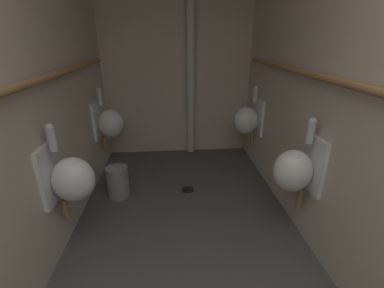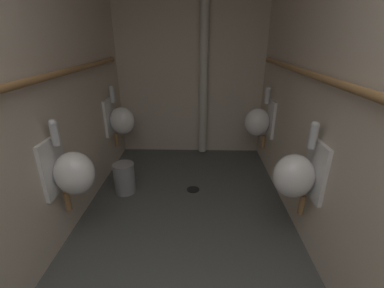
{
  "view_description": "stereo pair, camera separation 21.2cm",
  "coord_description": "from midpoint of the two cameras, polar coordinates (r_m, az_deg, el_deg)",
  "views": [
    {
      "loc": [
        -0.1,
        0.12,
        1.58
      ],
      "look_at": [
        0.06,
        2.08,
        0.77
      ],
      "focal_mm": 24.51,
      "sensor_mm": 36.0,
      "label": 1
    },
    {
      "loc": [
        0.11,
        0.12,
        1.58
      ],
      "look_at": [
        0.06,
        2.08,
        0.77
      ],
      "focal_mm": 24.51,
      "sensor_mm": 36.0,
      "label": 2
    }
  ],
  "objects": [
    {
      "name": "floor_drain",
      "position": [
        2.95,
        -2.98,
        -9.93
      ],
      "size": [
        0.14,
        0.14,
        0.01
      ],
      "primitive_type": "cylinder",
      "color": "black",
      "rests_on": "ground"
    },
    {
      "name": "urinal_left_far",
      "position": [
        3.29,
        -19.44,
        4.37
      ],
      "size": [
        0.32,
        0.3,
        0.76
      ],
      "color": "white"
    },
    {
      "name": "urinal_left_mid",
      "position": [
        2.13,
        -27.66,
        -6.72
      ],
      "size": [
        0.32,
        0.3,
        0.76
      ],
      "color": "white"
    },
    {
      "name": "wall_left",
      "position": [
        2.03,
        -35.57,
        10.81
      ],
      "size": [
        0.06,
        3.84,
        2.63
      ],
      "primitive_type": "cube",
      "color": "beige",
      "rests_on": "ground"
    },
    {
      "name": "standpipe_back_wall",
      "position": [
        3.53,
        -2.1,
        18.01
      ],
      "size": [
        0.11,
        0.11,
        2.58
      ],
      "primitive_type": "cylinder",
      "color": "beige",
      "rests_on": "ground"
    },
    {
      "name": "waste_bin",
      "position": [
        2.9,
        -17.87,
        -7.95
      ],
      "size": [
        0.22,
        0.22,
        0.34
      ],
      "primitive_type": "cylinder",
      "color": "gray",
      "rests_on": "ground"
    },
    {
      "name": "floor",
      "position": [
        2.38,
        -3.85,
        -20.69
      ],
      "size": [
        2.09,
        3.84,
        0.08
      ],
      "primitive_type": "cube",
      "color": "#4C4F4C",
      "rests_on": "ground"
    },
    {
      "name": "wall_right",
      "position": [
        2.03,
        25.88,
        12.68
      ],
      "size": [
        0.06,
        3.84,
        2.63
      ],
      "primitive_type": "cube",
      "color": "beige",
      "rests_on": "ground"
    },
    {
      "name": "urinal_right_mid",
      "position": [
        2.13,
        19.0,
        -5.36
      ],
      "size": [
        0.32,
        0.3,
        0.76
      ],
      "color": "white"
    },
    {
      "name": "supply_pipe_left",
      "position": [
        2.01,
        -33.13,
        11.49
      ],
      "size": [
        0.06,
        3.03,
        0.06
      ],
      "color": "#9E7042"
    },
    {
      "name": "wall_back",
      "position": [
        3.64,
        -5.06,
        18.07
      ],
      "size": [
        2.09,
        0.06,
        2.63
      ],
      "primitive_type": "cube",
      "color": "beige",
      "rests_on": "ground"
    },
    {
      "name": "urinal_right_far",
      "position": [
        3.28,
        10.25,
        5.22
      ],
      "size": [
        0.32,
        0.3,
        0.76
      ],
      "color": "white"
    },
    {
      "name": "supply_pipe_right",
      "position": [
        1.97,
        23.78,
        13.07
      ],
      "size": [
        0.06,
        3.06,
        0.06
      ],
      "color": "#9E7042"
    }
  ]
}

